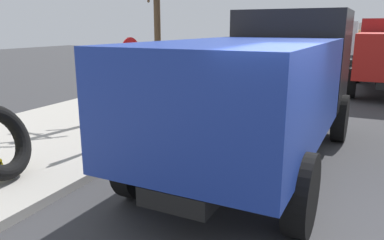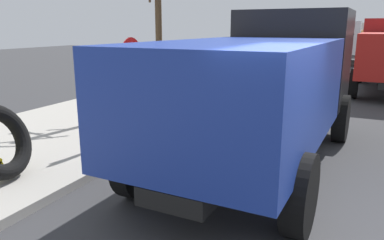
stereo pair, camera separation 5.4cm
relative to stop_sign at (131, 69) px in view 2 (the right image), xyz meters
The scene contains 5 objects.
stop_sign is the anchor object (origin of this frame).
dump_truck_blue 2.93m from the stop_sign, 86.27° to the right, with size 7.11×3.07×3.00m.
dump_truck_orange 23.77m from the stop_sign, ahead, with size 7.06×2.94×3.00m.
dump_truck_green 34.53m from the stop_sign, ahead, with size 7.02×2.84×3.00m.
bare_tree 3.63m from the stop_sign, 19.73° to the left, with size 1.64×1.26×5.84m.
Camera 2 is at (-4.44, -0.12, 2.61)m, focal length 34.92 mm.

